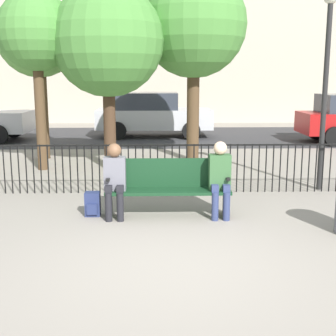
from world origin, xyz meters
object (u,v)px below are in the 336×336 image
(tree_3, at_px, (108,41))
(tree_0, at_px, (36,34))
(parked_car_0, at_px, (152,114))
(park_bench, at_px, (168,185))
(seated_person_0, at_px, (115,177))
(tree_1, at_px, (194,26))
(seated_person_1, at_px, (220,175))
(tree_2, at_px, (38,38))
(backpack, at_px, (93,204))
(lamp_post, at_px, (327,61))

(tree_3, bearing_deg, tree_0, -176.73)
(parked_car_0, bearing_deg, park_bench, -88.03)
(seated_person_0, height_order, tree_3, tree_3)
(seated_person_0, xyz_separation_m, tree_1, (1.62, 5.06, 2.80))
(seated_person_0, xyz_separation_m, tree_0, (-2.09, 3.99, 2.50))
(park_bench, relative_size, seated_person_0, 1.67)
(seated_person_1, distance_m, tree_2, 7.33)
(tree_0, distance_m, tree_3, 1.63)
(backpack, relative_size, tree_3, 0.09)
(tree_0, bearing_deg, park_bench, -52.78)
(seated_person_0, distance_m, backpack, 0.63)
(tree_2, bearing_deg, tree_3, -36.63)
(park_bench, height_order, parked_car_0, parked_car_0)
(tree_0, bearing_deg, tree_1, 16.15)
(seated_person_0, relative_size, lamp_post, 0.31)
(seated_person_0, relative_size, tree_1, 0.25)
(tree_1, distance_m, tree_2, 4.09)
(seated_person_0, xyz_separation_m, seated_person_1, (1.66, 0.00, 0.01))
(tree_1, bearing_deg, lamp_post, -54.80)
(tree_0, height_order, tree_2, tree_2)
(park_bench, distance_m, parked_car_0, 9.94)
(seated_person_0, relative_size, backpack, 3.05)
(tree_0, relative_size, parked_car_0, 0.98)
(tree_0, xyz_separation_m, tree_1, (3.71, 1.07, 0.30))
(seated_person_1, relative_size, backpack, 3.11)
(tree_2, relative_size, lamp_post, 1.14)
(seated_person_0, bearing_deg, backpack, 162.13)
(backpack, bearing_deg, park_bench, 0.42)
(tree_3, relative_size, parked_car_0, 1.04)
(tree_3, distance_m, parked_car_0, 6.43)
(seated_person_1, relative_size, parked_car_0, 0.29)
(backpack, xyz_separation_m, tree_2, (-2.05, 5.42, 3.01))
(tree_2, bearing_deg, seated_person_1, -53.52)
(tree_2, height_order, lamp_post, tree_2)
(tree_0, bearing_deg, seated_person_1, -46.74)
(seated_person_1, bearing_deg, parked_car_0, 96.60)
(tree_1, xyz_separation_m, parked_car_0, (-1.12, 5.00, -2.63))
(park_bench, relative_size, seated_person_1, 1.63)
(parked_car_0, bearing_deg, tree_2, -123.01)
(parked_car_0, bearing_deg, tree_1, -77.33)
(seated_person_0, height_order, seated_person_1, seated_person_1)
(backpack, relative_size, tree_2, 0.09)
(seated_person_0, bearing_deg, tree_1, 72.23)
(backpack, relative_size, tree_1, 0.08)
(seated_person_0, bearing_deg, tree_2, 113.70)
(backpack, distance_m, tree_3, 4.87)
(seated_person_0, distance_m, lamp_post, 4.68)
(seated_person_1, bearing_deg, lamp_post, 39.00)
(tree_1, bearing_deg, backpack, -112.05)
(parked_car_0, bearing_deg, tree_0, -113.09)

